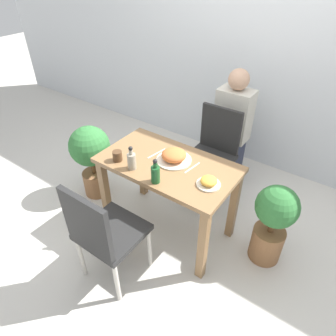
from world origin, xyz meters
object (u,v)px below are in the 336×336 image
chair_near (103,232)px  side_plate (209,182)px  condiment_bottle (155,173)px  potted_plant_left (91,154)px  drink_cup (117,156)px  sauce_bottle (132,160)px  chair_far (213,150)px  food_plate (174,156)px  person_figure (232,126)px  potted_plant_right (273,221)px

chair_near → side_plate: size_ratio=5.26×
condiment_bottle → potted_plant_left: bearing=167.2°
chair_near → drink_cup: size_ratio=11.12×
side_plate → drink_cup: 0.73m
condiment_bottle → potted_plant_left: 1.02m
chair_near → sauce_bottle: size_ratio=4.64×
chair_far → potted_plant_left: (-0.93, -0.70, -0.03)m
chair_far → drink_cup: chair_far is taller
chair_near → food_plate: chair_near is taller
food_plate → drink_cup: size_ratio=3.41×
chair_far → person_figure: person_figure is taller
sauce_bottle → chair_near: bearing=-76.6°
chair_far → side_plate: chair_far is taller
condiment_bottle → potted_plant_right: 0.96m
chair_far → sauce_bottle: sauce_bottle is taller
side_plate → potted_plant_left: 1.29m
potted_plant_left → drink_cup: bearing=-17.7°
potted_plant_right → chair_far: bearing=148.5°
side_plate → condiment_bottle: 0.37m
drink_cup → potted_plant_right: drink_cup is taller
chair_far → potted_plant_right: chair_far is taller
food_plate → drink_cup: bearing=-145.3°
drink_cup → person_figure: 1.33m
side_plate → potted_plant_left: bearing=178.6°
chair_near → potted_plant_right: 1.24m
chair_near → side_plate: 0.80m
chair_near → condiment_bottle: 0.53m
potted_plant_right → sauce_bottle: bearing=-157.2°
food_plate → sauce_bottle: size_ratio=1.42×
chair_far → person_figure: (0.00, 0.38, 0.08)m
food_plate → condiment_bottle: (0.04, -0.29, 0.03)m
drink_cup → person_figure: person_figure is taller
condiment_bottle → person_figure: bearing=90.5°
condiment_bottle → side_plate: bearing=29.7°
chair_far → food_plate: size_ratio=3.26×
chair_far → potted_plant_left: 1.16m
chair_far → sauce_bottle: size_ratio=4.64×
side_plate → potted_plant_right: bearing=30.9°
potted_plant_left → chair_near: bearing=-38.2°
sauce_bottle → potted_plant_left: bearing=165.0°
chair_near → drink_cup: bearing=-60.1°
sauce_bottle → person_figure: bearing=79.9°
drink_cup → sauce_bottle: size_ratio=0.42×
chair_near → side_plate: (0.45, 0.61, 0.25)m
potted_plant_left → person_figure: bearing=49.4°
side_plate → potted_plant_left: side_plate is taller
food_plate → chair_near: bearing=-97.3°
drink_cup → condiment_bottle: bearing=-5.8°
potted_plant_left → person_figure: 1.43m
person_figure → drink_cup: bearing=-107.1°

